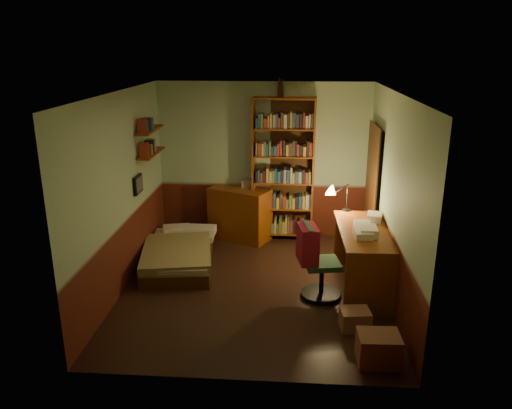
# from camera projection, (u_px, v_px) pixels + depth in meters

# --- Properties ---
(floor) EXTENTS (3.50, 4.00, 0.02)m
(floor) POSITION_uv_depth(u_px,v_px,m) (255.00, 287.00, 6.83)
(floor) COLOR black
(floor) RESTS_ON ground
(ceiling) EXTENTS (3.50, 4.00, 0.02)m
(ceiling) POSITION_uv_depth(u_px,v_px,m) (255.00, 92.00, 6.02)
(ceiling) COLOR silver
(ceiling) RESTS_ON wall_back
(wall_back) EXTENTS (3.50, 0.02, 2.60)m
(wall_back) POSITION_uv_depth(u_px,v_px,m) (264.00, 161.00, 8.33)
(wall_back) COLOR #91AF8A
(wall_back) RESTS_ON ground
(wall_left) EXTENTS (0.02, 4.00, 2.60)m
(wall_left) POSITION_uv_depth(u_px,v_px,m) (121.00, 193.00, 6.55)
(wall_left) COLOR #91AF8A
(wall_left) RESTS_ON ground
(wall_right) EXTENTS (0.02, 4.00, 2.60)m
(wall_right) POSITION_uv_depth(u_px,v_px,m) (393.00, 199.00, 6.30)
(wall_right) COLOR #91AF8A
(wall_right) RESTS_ON ground
(wall_front) EXTENTS (3.50, 0.02, 2.60)m
(wall_front) POSITION_uv_depth(u_px,v_px,m) (238.00, 260.00, 4.52)
(wall_front) COLOR #91AF8A
(wall_front) RESTS_ON ground
(doorway) EXTENTS (0.06, 0.90, 2.00)m
(doorway) POSITION_uv_depth(u_px,v_px,m) (373.00, 192.00, 7.63)
(doorway) COLOR black
(doorway) RESTS_ON ground
(door_trim) EXTENTS (0.02, 0.98, 2.08)m
(door_trim) POSITION_uv_depth(u_px,v_px,m) (371.00, 192.00, 7.64)
(door_trim) COLOR #3D210E
(door_trim) RESTS_ON ground
(bed) EXTENTS (1.15, 1.86, 0.52)m
(bed) POSITION_uv_depth(u_px,v_px,m) (179.00, 247.00, 7.48)
(bed) COLOR olive
(bed) RESTS_ON ground
(dresser) EXTENTS (1.11, 0.86, 0.88)m
(dresser) POSITION_uv_depth(u_px,v_px,m) (240.00, 214.00, 8.39)
(dresser) COLOR #6B310D
(dresser) RESTS_ON ground
(mini_stereo) EXTENTS (0.25, 0.20, 0.12)m
(mini_stereo) POSITION_uv_depth(u_px,v_px,m) (248.00, 183.00, 8.35)
(mini_stereo) COLOR #B2B2B7
(mini_stereo) RESTS_ON dresser
(bookshelf) EXTENTS (1.03, 0.37, 2.36)m
(bookshelf) POSITION_uv_depth(u_px,v_px,m) (283.00, 170.00, 8.19)
(bookshelf) COLOR #6B310D
(bookshelf) RESTS_ON ground
(bottle_left) EXTENTS (0.06, 0.06, 0.23)m
(bottle_left) POSITION_uv_depth(u_px,v_px,m) (279.00, 89.00, 7.91)
(bottle_left) COLOR black
(bottle_left) RESTS_ON bookshelf
(bottle_right) EXTENTS (0.06, 0.06, 0.21)m
(bottle_right) POSITION_uv_depth(u_px,v_px,m) (282.00, 90.00, 7.91)
(bottle_right) COLOR black
(bottle_right) RESTS_ON bookshelf
(desk) EXTENTS (0.68, 1.58, 0.84)m
(desk) POSITION_uv_depth(u_px,v_px,m) (362.00, 259.00, 6.68)
(desk) COLOR #6B310D
(desk) RESTS_ON ground
(paper_stack) EXTENTS (0.24, 0.29, 0.10)m
(paper_stack) POSITION_uv_depth(u_px,v_px,m) (374.00, 217.00, 6.87)
(paper_stack) COLOR silver
(paper_stack) RESTS_ON desk
(desk_lamp) EXTENTS (0.18, 0.18, 0.51)m
(desk_lamp) POSITION_uv_depth(u_px,v_px,m) (347.00, 194.00, 7.22)
(desk_lamp) COLOR black
(desk_lamp) RESTS_ON desk
(office_chair) EXTENTS (0.64, 0.58, 1.12)m
(office_chair) POSITION_uv_depth(u_px,v_px,m) (322.00, 257.00, 6.39)
(office_chair) COLOR #274E30
(office_chair) RESTS_ON ground
(red_jacket) EXTENTS (0.29, 0.44, 0.48)m
(red_jacket) POSITION_uv_depth(u_px,v_px,m) (302.00, 193.00, 6.34)
(red_jacket) COLOR #AE1B34
(red_jacket) RESTS_ON office_chair
(wall_shelf_lower) EXTENTS (0.20, 0.90, 0.03)m
(wall_shelf_lower) POSITION_uv_depth(u_px,v_px,m) (151.00, 153.00, 7.49)
(wall_shelf_lower) COLOR #6B310D
(wall_shelf_lower) RESTS_ON wall_left
(wall_shelf_upper) EXTENTS (0.20, 0.90, 0.03)m
(wall_shelf_upper) POSITION_uv_depth(u_px,v_px,m) (150.00, 130.00, 7.38)
(wall_shelf_upper) COLOR #6B310D
(wall_shelf_upper) RESTS_ON wall_left
(framed_picture) EXTENTS (0.04, 0.32, 0.26)m
(framed_picture) POSITION_uv_depth(u_px,v_px,m) (138.00, 184.00, 7.13)
(framed_picture) COLOR black
(framed_picture) RESTS_ON wall_left
(cardboard_box_a) EXTENTS (0.44, 0.36, 0.32)m
(cardboard_box_a) POSITION_uv_depth(u_px,v_px,m) (378.00, 348.00, 5.16)
(cardboard_box_a) COLOR #8C5F45
(cardboard_box_a) RESTS_ON ground
(cardboard_box_b) EXTENTS (0.36, 0.31, 0.24)m
(cardboard_box_b) POSITION_uv_depth(u_px,v_px,m) (355.00, 319.00, 5.78)
(cardboard_box_b) COLOR #8C5F45
(cardboard_box_b) RESTS_ON ground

